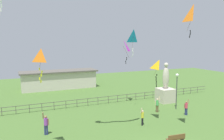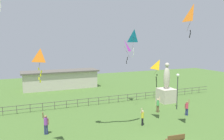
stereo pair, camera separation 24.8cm
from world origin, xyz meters
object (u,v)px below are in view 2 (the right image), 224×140
object	(u,v)px
person_4	(187,107)
kite_4	(134,37)
person_1	(46,123)
kite_3	(159,66)
person_2	(158,104)
statue_monument	(166,91)
lamppost	(178,83)
kite_2	(194,14)
kite_1	(41,57)
park_bench	(175,139)
person_0	(142,117)
kite_0	(124,47)

from	to	relation	value
person_4	kite_4	size ratio (longest dim) A/B	0.58
person_4	kite_4	bearing A→B (deg)	138.17
person_1	kite_3	bearing A→B (deg)	-6.39
person_2	statue_monument	bearing A→B (deg)	42.48
lamppost	kite_2	bearing A→B (deg)	-121.21
kite_4	kite_1	bearing A→B (deg)	-149.73
lamppost	person_4	xyz separation A→B (m)	(-0.47, -2.23, -2.20)
person_1	kite_2	xyz separation A→B (m)	(11.38, -4.73, 9.19)
park_bench	person_0	world-z (taller)	person_0
statue_monument	person_4	distance (m)	5.52
person_0	kite_2	distance (m)	10.23
person_4	kite_0	xyz separation A→B (m)	(-4.28, 6.77, 6.39)
statue_monument	kite_0	bearing A→B (deg)	165.58
statue_monument	kite_1	world-z (taller)	kite_1
lamppost	kite_3	distance (m)	5.78
lamppost	kite_3	xyz separation A→B (m)	(-4.47, -2.68, 2.49)
kite_0	kite_4	size ratio (longest dim) A/B	0.92
lamppost	person_2	bearing A→B (deg)	-178.06
lamppost	kite_0	bearing A→B (deg)	136.27
kite_3	kite_4	world-z (taller)	kite_4
person_0	statue_monument	bearing A→B (deg)	40.09
person_0	kite_0	bearing A→B (deg)	77.47
park_bench	person_2	distance (m)	8.12
park_bench	person_0	size ratio (longest dim) A/B	0.87
kite_0	statue_monument	bearing A→B (deg)	-14.42
person_4	park_bench	bearing A→B (deg)	-137.34
person_2	kite_2	world-z (taller)	kite_2
lamppost	kite_4	world-z (taller)	kite_4
person_1	kite_4	distance (m)	13.10
lamppost	person_4	size ratio (longest dim) A/B	2.34
person_4	kite_3	xyz separation A→B (m)	(-4.01, -0.45, 4.69)
kite_1	kite_4	size ratio (longest dim) A/B	0.76
person_4	kite_2	size ratio (longest dim) A/B	0.67
person_2	kite_4	xyz separation A→B (m)	(-2.13, 1.81, 7.56)
kite_2	kite_1	bearing A→B (deg)	172.12
person_1	statue_monument	bearing A→B (deg)	16.15
person_4	kite_4	distance (m)	9.62
person_2	kite_0	size ratio (longest dim) A/B	0.64
person_2	kite_0	xyz separation A→B (m)	(-2.00, 4.63, 6.37)
person_2	lamppost	bearing A→B (deg)	1.94
person_0	kite_0	xyz separation A→B (m)	(1.66, 7.46, 6.42)
person_2	kite_4	bearing A→B (deg)	139.60
statue_monument	person_0	distance (m)	9.39
lamppost	kite_1	world-z (taller)	kite_1
person_0	kite_3	distance (m)	5.11
person_0	person_2	distance (m)	4.62
kite_3	kite_4	size ratio (longest dim) A/B	0.83
person_4	kite_1	size ratio (longest dim) A/B	0.76
park_bench	kite_3	size ratio (longest dim) A/B	0.59
lamppost	person_0	world-z (taller)	lamppost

